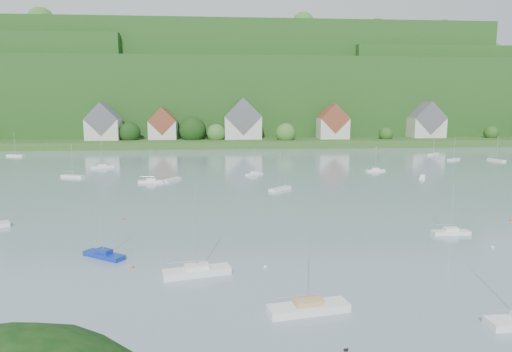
# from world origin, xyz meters

# --- Properties ---
(far_shore_strip) EXTENTS (600.00, 60.00, 3.00)m
(far_shore_strip) POSITION_xyz_m (0.00, 200.00, 1.50)
(far_shore_strip) COLOR #2E5520
(far_shore_strip) RESTS_ON ground
(forested_ridge) EXTENTS (620.00, 181.22, 69.89)m
(forested_ridge) POSITION_xyz_m (0.39, 268.57, 22.89)
(forested_ridge) COLOR #133C13
(forested_ridge) RESTS_ON ground
(village_building_0) EXTENTS (14.00, 10.40, 16.00)m
(village_building_0) POSITION_xyz_m (-55.00, 187.00, 9.51)
(village_building_0) COLOR beige
(village_building_0) RESTS_ON far_shore_strip
(village_building_1) EXTENTS (12.00, 9.36, 14.00)m
(village_building_1) POSITION_xyz_m (-30.00, 189.00, 8.75)
(village_building_1) COLOR beige
(village_building_1) RESTS_ON far_shore_strip
(village_building_2) EXTENTS (16.00, 11.44, 18.00)m
(village_building_2) POSITION_xyz_m (5.00, 188.00, 10.27)
(village_building_2) COLOR beige
(village_building_2) RESTS_ON far_shore_strip
(village_building_3) EXTENTS (13.00, 10.40, 15.50)m
(village_building_3) POSITION_xyz_m (45.00, 186.00, 9.43)
(village_building_3) COLOR beige
(village_building_3) RESTS_ON far_shore_strip
(village_building_4) EXTENTS (15.00, 10.40, 16.50)m
(village_building_4) POSITION_xyz_m (90.00, 190.00, 9.59)
(village_building_4) COLOR beige
(village_building_4) RESTS_ON far_shore_strip
(near_sailboat_0) EXTENTS (7.46, 3.60, 9.71)m
(near_sailboat_0) POSITION_xyz_m (-8.17, 32.96, 0.49)
(near_sailboat_0) COLOR white
(near_sailboat_0) RESTS_ON ground
(near_sailboat_1) EXTENTS (5.51, 4.46, 7.56)m
(near_sailboat_1) POSITION_xyz_m (-19.45, 39.52, 0.42)
(near_sailboat_1) COLOR #132A97
(near_sailboat_1) RESTS_ON ground
(near_sailboat_2) EXTENTS (7.46, 3.23, 9.75)m
(near_sailboat_2) POSITION_xyz_m (2.00, 23.32, 0.49)
(near_sailboat_2) COLOR white
(near_sailboat_2) RESTS_ON ground
(near_sailboat_3) EXTENTS (5.32, 1.53, 7.17)m
(near_sailboat_3) POSITION_xyz_m (26.64, 45.59, 0.41)
(near_sailboat_3) COLOR white
(near_sailboat_3) RESTS_ON ground
(mooring_buoy_0) EXTENTS (0.38, 0.38, 0.38)m
(mooring_buoy_0) POSITION_xyz_m (-15.43, 35.69, 0.00)
(mooring_buoy_0) COLOR #CB640D
(mooring_buoy_0) RESTS_ON ground
(mooring_buoy_1) EXTENTS (0.42, 0.42, 0.42)m
(mooring_buoy_1) POSITION_xyz_m (-0.66, 34.47, 0.00)
(mooring_buoy_1) COLOR silver
(mooring_buoy_1) RESTS_ON ground
(mooring_buoy_2) EXTENTS (0.39, 0.39, 0.39)m
(mooring_buoy_2) POSITION_xyz_m (39.80, 51.94, 0.00)
(mooring_buoy_2) COLOR #CB640D
(mooring_buoy_2) RESTS_ON ground
(mooring_buoy_3) EXTENTS (0.43, 0.43, 0.43)m
(mooring_buoy_3) POSITION_xyz_m (-20.95, 57.82, 0.00)
(mooring_buoy_3) COLOR #CB640D
(mooring_buoy_3) RESTS_ON ground
(mooring_buoy_4) EXTENTS (0.44, 0.44, 0.44)m
(mooring_buoy_4) POSITION_xyz_m (28.77, 39.10, 0.00)
(mooring_buoy_4) COLOR silver
(mooring_buoy_4) RESTS_ON ground
(far_sailboat_cluster) EXTENTS (206.88, 75.42, 8.71)m
(far_sailboat_cluster) POSITION_xyz_m (9.89, 116.65, 0.38)
(far_sailboat_cluster) COLOR white
(far_sailboat_cluster) RESTS_ON ground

